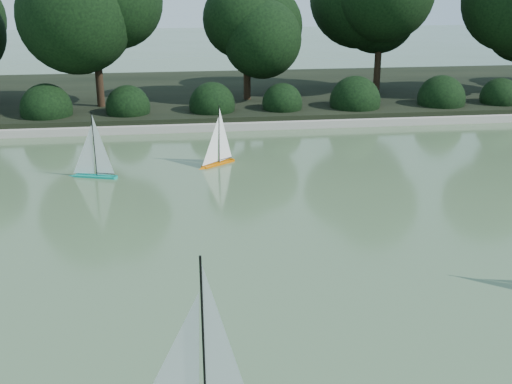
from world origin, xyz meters
TOP-DOWN VIEW (x-y plane):
  - ground at (0.00, 0.00)m, footprint 80.00×80.00m
  - pond_coping at (0.00, 9.00)m, footprint 40.00×0.35m
  - far_bank at (0.00, 13.00)m, footprint 40.00×8.00m
  - tree_line at (1.23, 11.44)m, footprint 26.31×3.93m
  - shrub_hedge at (0.00, 9.90)m, footprint 29.10×1.10m
  - sailboat_orange at (-0.32, 5.96)m, footprint 0.83×0.67m
  - sailboat_teal at (-2.72, 5.48)m, footprint 0.98×0.45m

SIDE VIEW (x-z plane):
  - ground at x=0.00m, z-range 0.00..0.00m
  - pond_coping at x=0.00m, z-range 0.00..0.18m
  - far_bank at x=0.00m, z-range 0.00..0.30m
  - sailboat_orange at x=-0.32m, z-range -0.44..0.85m
  - sailboat_teal at x=-2.72m, z-range -0.47..0.89m
  - shrub_hedge at x=0.00m, z-range -0.10..1.00m
  - tree_line at x=1.23m, z-range 0.45..4.83m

